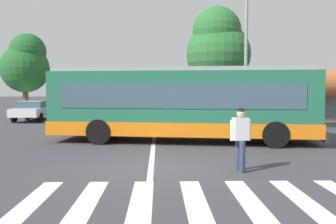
{
  "coord_description": "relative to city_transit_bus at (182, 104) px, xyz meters",
  "views": [
    {
      "loc": [
        0.06,
        -10.14,
        2.26
      ],
      "look_at": [
        0.4,
        3.92,
        1.3
      ],
      "focal_mm": 38.76,
      "sensor_mm": 36.0,
      "label": 1
    }
  ],
  "objects": [
    {
      "name": "parked_car_black",
      "position": [
        4.0,
        9.94,
        -0.82
      ],
      "size": [
        1.92,
        4.53,
        1.35
      ],
      "color": "black",
      "rests_on": "ground_plane"
    },
    {
      "name": "ground_plane",
      "position": [
        -1.01,
        -4.86,
        -1.59
      ],
      "size": [
        160.0,
        160.0,
        0.0
      ],
      "primitive_type": "plane",
      "color": "#3D3D42"
    },
    {
      "name": "twin_arm_street_lamp",
      "position": [
        4.21,
        6.6,
        4.72
      ],
      "size": [
        4.24,
        0.32,
        10.48
      ],
      "color": "#939399",
      "rests_on": "ground_plane"
    },
    {
      "name": "pedestrian_crossing_street",
      "position": [
        1.22,
        -5.44,
        -0.62
      ],
      "size": [
        0.57,
        0.44,
        1.72
      ],
      "color": "#333856",
      "rests_on": "ground_plane"
    },
    {
      "name": "parked_car_teal",
      "position": [
        -6.62,
        10.28,
        -0.82
      ],
      "size": [
        1.94,
        4.54,
        1.35
      ],
      "color": "black",
      "rests_on": "ground_plane"
    },
    {
      "name": "background_tree_right",
      "position": [
        3.64,
        13.46,
        3.77
      ],
      "size": [
        5.03,
        5.03,
        8.49
      ],
      "color": "brown",
      "rests_on": "ground_plane"
    },
    {
      "name": "parked_car_white",
      "position": [
        -9.44,
        9.81,
        -0.82
      ],
      "size": [
        1.94,
        4.53,
        1.35
      ],
      "color": "black",
      "rests_on": "ground_plane"
    },
    {
      "name": "parked_car_blue",
      "position": [
        1.51,
        10.09,
        -0.82
      ],
      "size": [
        1.96,
        4.54,
        1.35
      ],
      "color": "black",
      "rests_on": "ground_plane"
    },
    {
      "name": "parked_car_red",
      "position": [
        -1.44,
        9.96,
        -0.82
      ],
      "size": [
        1.97,
        4.55,
        1.35
      ],
      "color": "black",
      "rests_on": "ground_plane"
    },
    {
      "name": "parked_car_champagne",
      "position": [
        -3.98,
        9.64,
        -0.82
      ],
      "size": [
        1.91,
        4.52,
        1.35
      ],
      "color": "black",
      "rests_on": "ground_plane"
    },
    {
      "name": "lane_center_line",
      "position": [
        -1.19,
        -2.86,
        -1.58
      ],
      "size": [
        0.16,
        24.0,
        0.01
      ],
      "primitive_type": "cube",
      "color": "silver",
      "rests_on": "ground_plane"
    },
    {
      "name": "crosswalk_painted_stripes",
      "position": [
        -0.24,
        -7.95,
        -1.58
      ],
      "size": [
        6.9,
        3.01,
        0.01
      ],
      "color": "silver",
      "rests_on": "ground_plane"
    },
    {
      "name": "city_transit_bus",
      "position": [
        0.0,
        0.0,
        0.0
      ],
      "size": [
        11.11,
        4.16,
        3.06
      ],
      "color": "black",
      "rests_on": "ground_plane"
    },
    {
      "name": "background_tree_left",
      "position": [
        -10.02,
        9.98,
        2.27
      ],
      "size": [
        3.25,
        3.25,
        5.9
      ],
      "color": "brown",
      "rests_on": "ground_plane"
    }
  ]
}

